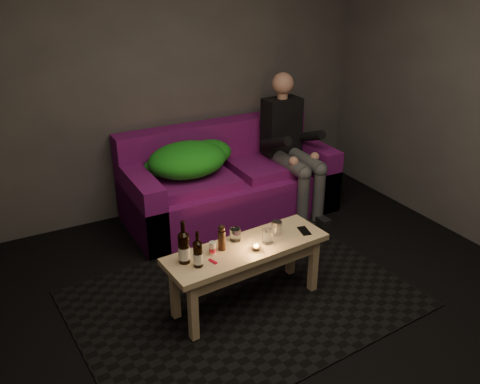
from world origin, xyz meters
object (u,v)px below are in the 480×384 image
at_px(coffee_table, 247,257).
at_px(steel_cup, 277,228).
at_px(beer_bottle_a, 184,247).
at_px(beer_bottle_b, 198,254).
at_px(person, 290,142).
at_px(sofa, 228,184).

xyz_separation_m(coffee_table, steel_cup, (0.27, 0.04, 0.14)).
xyz_separation_m(beer_bottle_a, beer_bottle_b, (0.06, -0.08, -0.02)).
height_order(person, beer_bottle_a, person).
relative_size(beer_bottle_a, beer_bottle_b, 1.20).
xyz_separation_m(beer_bottle_a, steel_cup, (0.73, 0.03, -0.06)).
relative_size(person, coffee_table, 1.10).
bearing_deg(sofa, steel_cup, -102.06).
height_order(beer_bottle_a, beer_bottle_b, beer_bottle_a).
height_order(beer_bottle_a, steel_cup, beer_bottle_a).
height_order(sofa, beer_bottle_a, sofa).
bearing_deg(beer_bottle_a, beer_bottle_b, -54.45).
relative_size(person, beer_bottle_b, 5.23).
bearing_deg(steel_cup, sofa, 77.94).
height_order(sofa, coffee_table, sofa).
xyz_separation_m(sofa, beer_bottle_b, (-0.95, -1.43, 0.27)).
bearing_deg(sofa, person, -15.22).
bearing_deg(steel_cup, beer_bottle_b, -170.51).
distance_m(coffee_table, steel_cup, 0.30).
xyz_separation_m(sofa, steel_cup, (-0.28, -1.32, 0.23)).
bearing_deg(person, sofa, 164.78).
distance_m(person, coffee_table, 1.68).
xyz_separation_m(coffee_table, beer_bottle_a, (-0.46, 0.02, 0.20)).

